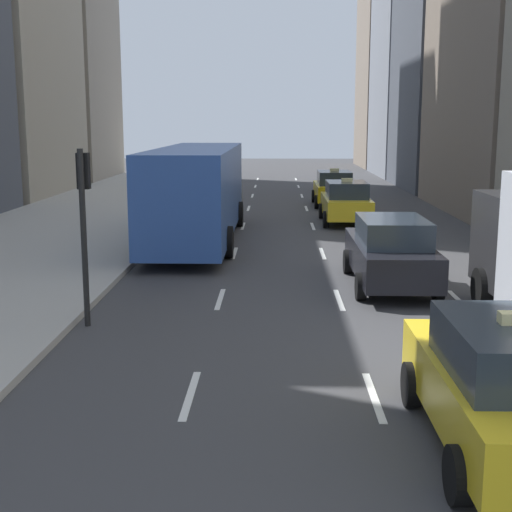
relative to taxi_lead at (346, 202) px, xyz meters
name	(u,v)px	position (x,y,z in m)	size (l,w,h in m)	color
sidewalk_left	(82,220)	(-11.00, 0.03, -0.81)	(8.00, 66.00, 0.15)	#ADAAA3
lane_markings	(317,238)	(-1.40, -3.97, -0.87)	(5.72, 56.00, 0.01)	white
taxi_lead	(346,202)	(0.00, 0.00, 0.00)	(2.02, 4.40, 1.87)	yellow
taxi_second	(508,385)	(0.00, -20.74, 0.00)	(2.02, 4.40, 1.87)	yellow
taxi_third	(334,188)	(0.00, 6.25, 0.00)	(2.02, 4.40, 1.87)	yellow
sedan_black_near	(390,251)	(0.00, -11.53, 0.02)	(2.02, 4.86, 1.78)	black
city_bus	(197,190)	(-5.61, -4.63, 0.91)	(2.80, 11.61, 3.25)	#2D519E
traffic_light_pole	(84,208)	(-6.75, -15.16, 1.53)	(0.24, 0.42, 3.60)	black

